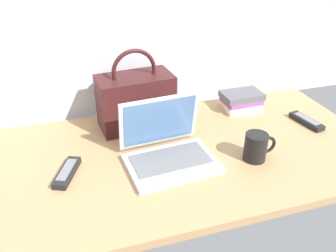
% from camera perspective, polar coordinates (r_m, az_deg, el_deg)
% --- Properties ---
extents(desk, '(1.60, 0.76, 0.03)m').
position_cam_1_polar(desk, '(1.32, 0.35, -5.04)').
color(desk, tan).
rests_on(desk, ground).
extents(laptop, '(0.33, 0.28, 0.22)m').
position_cam_1_polar(laptop, '(1.25, -0.10, -3.66)').
color(laptop, silver).
rests_on(laptop, desk).
extents(coffee_mug, '(0.12, 0.08, 0.10)m').
position_cam_1_polar(coffee_mug, '(1.29, 14.12, -3.24)').
color(coffee_mug, black).
rests_on(coffee_mug, desk).
extents(remote_control_near, '(0.07, 0.17, 0.02)m').
position_cam_1_polar(remote_control_near, '(1.61, 21.50, 0.74)').
color(remote_control_near, black).
rests_on(remote_control_near, desk).
extents(remote_control_far, '(0.11, 0.17, 0.02)m').
position_cam_1_polar(remote_control_far, '(1.25, -16.03, -7.22)').
color(remote_control_far, black).
rests_on(remote_control_far, desk).
extents(handbag, '(0.31, 0.18, 0.33)m').
position_cam_1_polar(handbag, '(1.44, -5.26, 4.22)').
color(handbag, '#3F1919').
rests_on(handbag, desk).
extents(book_stack, '(0.18, 0.17, 0.08)m').
position_cam_1_polar(book_stack, '(1.65, 11.77, 4.05)').
color(book_stack, silver).
rests_on(book_stack, desk).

